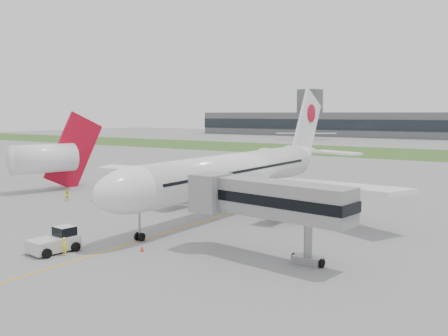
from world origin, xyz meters
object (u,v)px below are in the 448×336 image
Objects in this scene: pushback_tug at (57,241)px; neighbor_aircraft at (48,158)px; ground_crew_near at (65,246)px; airliner at (239,170)px; jet_bridge at (265,199)px.

pushback_tug is 0.27× the size of neighbor_aircraft.
ground_crew_near is at bearing -8.29° from pushback_tug.
airliner is at bearing 88.74° from pushback_tug.
jet_bridge is at bearing -51.76° from airliner.
ground_crew_near is at bearing -140.18° from jet_bridge.
airliner reaches higher than pushback_tug.
pushback_tug is 0.30× the size of jet_bridge.
airliner reaches higher than ground_crew_near.
airliner is 28.07m from pushback_tug.
neighbor_aircraft reaches higher than ground_crew_near.
neighbor_aircraft is (-37.50, -2.86, 0.14)m from airliner.
airliner is at bearing 136.02° from jet_bridge.
ground_crew_near is 0.10× the size of neighbor_aircraft.
pushback_tug is 2.76× the size of ground_crew_near.
airliner is at bearing -95.12° from ground_crew_near.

